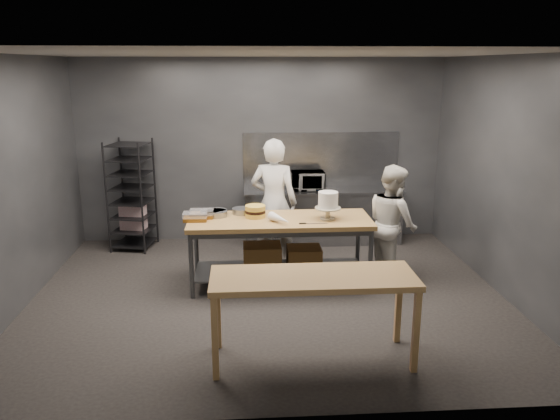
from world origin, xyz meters
name	(u,v)px	position (x,y,z in m)	size (l,w,h in m)	color
ground	(269,296)	(0.00, 0.00, 0.00)	(6.00, 6.00, 0.00)	black
back_wall	(261,151)	(0.00, 2.50, 1.50)	(6.00, 0.04, 3.00)	#4C4F54
work_table	(280,244)	(0.17, 0.40, 0.57)	(2.40, 0.90, 0.92)	olive
near_counter	(313,284)	(0.36, -1.57, 0.81)	(2.00, 0.70, 0.90)	#A58644
back_counter	(322,216)	(1.00, 2.18, 0.45)	(2.60, 0.60, 0.90)	slate
splashback_panel	(321,159)	(1.00, 2.48, 1.35)	(2.60, 0.02, 0.90)	slate
speed_rack	(132,196)	(-2.08, 2.10, 0.86)	(0.71, 0.75, 1.75)	black
chef_behind	(274,203)	(0.14, 1.20, 0.94)	(0.68, 0.45, 1.87)	white
chef_right	(392,223)	(1.70, 0.49, 0.80)	(0.78, 0.61, 1.60)	silver
microwave	(307,181)	(0.74, 2.18, 1.05)	(0.54, 0.37, 0.30)	black
frosted_cake_stand	(328,202)	(0.79, 0.33, 1.15)	(0.34, 0.34, 0.37)	#C0B79A
layer_cake	(255,211)	(-0.15, 0.49, 1.00)	(0.27, 0.27, 0.16)	#F2D94D
cake_pans	(222,212)	(-0.60, 0.62, 0.96)	(0.68, 0.39, 0.07)	gray
piping_bag	(280,219)	(0.16, 0.17, 0.98)	(0.12, 0.12, 0.38)	white
offset_spatula	(310,223)	(0.53, 0.13, 0.93)	(0.36, 0.02, 0.02)	slate
pastry_clamshells	(198,215)	(-0.89, 0.44, 0.98)	(0.38, 0.35, 0.11)	#945E1D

